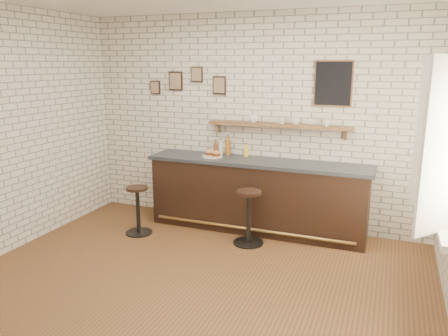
{
  "coord_description": "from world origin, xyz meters",
  "views": [
    {
      "loc": [
        1.87,
        -3.92,
        2.31
      ],
      "look_at": [
        -0.01,
        0.9,
        1.06
      ],
      "focal_mm": 35.0,
      "sensor_mm": 36.0,
      "label": 1
    }
  ],
  "objects_px": {
    "ciabatta_sandwich": "(213,153)",
    "bar_stool_left": "(138,209)",
    "shelf_cup_c": "(296,121)",
    "bar_counter": "(257,195)",
    "shelf_cup_b": "(282,121)",
    "book_lower": "(445,219)",
    "bitters_bottle_white": "(221,148)",
    "shelf_cup_d": "(327,123)",
    "bitters_bottle_brown": "(216,148)",
    "bitters_bottle_amber": "(228,147)",
    "shelf_cup_a": "(254,119)",
    "condiment_bottle_yellow": "(246,151)",
    "book_upper": "(445,216)",
    "sandwich_plate": "(212,157)",
    "bar_stool_right": "(249,215)"
  },
  "relations": [
    {
      "from": "bar_stool_left",
      "to": "book_lower",
      "type": "xyz_separation_m",
      "value": [
        3.69,
        -0.7,
        0.58
      ]
    },
    {
      "from": "shelf_cup_d",
      "to": "book_upper",
      "type": "height_order",
      "value": "shelf_cup_d"
    },
    {
      "from": "bar_stool_right",
      "to": "book_lower",
      "type": "bearing_deg",
      "value": -23.03
    },
    {
      "from": "bitters_bottle_amber",
      "to": "bitters_bottle_brown",
      "type": "bearing_deg",
      "value": -180.0
    },
    {
      "from": "shelf_cup_b",
      "to": "book_lower",
      "type": "height_order",
      "value": "shelf_cup_b"
    },
    {
      "from": "bitters_bottle_amber",
      "to": "shelf_cup_a",
      "type": "xyz_separation_m",
      "value": [
        0.38,
        0.01,
        0.42
      ]
    },
    {
      "from": "ciabatta_sandwich",
      "to": "bar_stool_left",
      "type": "bearing_deg",
      "value": -140.03
    },
    {
      "from": "bitters_bottle_amber",
      "to": "condiment_bottle_yellow",
      "type": "xyz_separation_m",
      "value": [
        0.28,
        0.0,
        -0.04
      ]
    },
    {
      "from": "shelf_cup_a",
      "to": "shelf_cup_d",
      "type": "relative_size",
      "value": 1.41
    },
    {
      "from": "bitters_bottle_white",
      "to": "shelf_cup_b",
      "type": "bearing_deg",
      "value": 0.83
    },
    {
      "from": "bar_stool_left",
      "to": "book_upper",
      "type": "bearing_deg",
      "value": -10.21
    },
    {
      "from": "bitters_bottle_white",
      "to": "bar_stool_left",
      "type": "relative_size",
      "value": 0.35
    },
    {
      "from": "bitters_bottle_white",
      "to": "shelf_cup_c",
      "type": "relative_size",
      "value": 1.89
    },
    {
      "from": "shelf_cup_b",
      "to": "bitters_bottle_brown",
      "type": "bearing_deg",
      "value": 149.64
    },
    {
      "from": "condiment_bottle_yellow",
      "to": "book_upper",
      "type": "distance_m",
      "value": 2.9
    },
    {
      "from": "shelf_cup_c",
      "to": "condiment_bottle_yellow",
      "type": "bearing_deg",
      "value": 117.77
    },
    {
      "from": "bar_counter",
      "to": "bar_stool_right",
      "type": "relative_size",
      "value": 4.29
    },
    {
      "from": "bar_stool_right",
      "to": "shelf_cup_c",
      "type": "bearing_deg",
      "value": 59.62
    },
    {
      "from": "sandwich_plate",
      "to": "bar_stool_right",
      "type": "height_order",
      "value": "sandwich_plate"
    },
    {
      "from": "bar_stool_left",
      "to": "book_lower",
      "type": "distance_m",
      "value": 3.8
    },
    {
      "from": "condiment_bottle_yellow",
      "to": "book_lower",
      "type": "height_order",
      "value": "condiment_bottle_yellow"
    },
    {
      "from": "sandwich_plate",
      "to": "shelf_cup_a",
      "type": "xyz_separation_m",
      "value": [
        0.53,
        0.23,
        0.54
      ]
    },
    {
      "from": "bar_stool_left",
      "to": "condiment_bottle_yellow",
      "type": "bearing_deg",
      "value": 36.05
    },
    {
      "from": "book_lower",
      "to": "shelf_cup_c",
      "type": "bearing_deg",
      "value": 124.93
    },
    {
      "from": "ciabatta_sandwich",
      "to": "bar_counter",
      "type": "bearing_deg",
      "value": 2.42
    },
    {
      "from": "bitters_bottle_amber",
      "to": "book_lower",
      "type": "height_order",
      "value": "bitters_bottle_amber"
    },
    {
      "from": "bitters_bottle_amber",
      "to": "shelf_cup_a",
      "type": "height_order",
      "value": "shelf_cup_a"
    },
    {
      "from": "shelf_cup_c",
      "to": "bar_counter",
      "type": "bearing_deg",
      "value": 139.94
    },
    {
      "from": "ciabatta_sandwich",
      "to": "bitters_bottle_white",
      "type": "xyz_separation_m",
      "value": [
        0.03,
        0.22,
        0.04
      ]
    },
    {
      "from": "ciabatta_sandwich",
      "to": "bitters_bottle_white",
      "type": "bearing_deg",
      "value": 81.73
    },
    {
      "from": "ciabatta_sandwich",
      "to": "shelf_cup_a",
      "type": "distance_m",
      "value": 0.75
    },
    {
      "from": "bar_stool_left",
      "to": "book_lower",
      "type": "height_order",
      "value": "book_lower"
    },
    {
      "from": "condiment_bottle_yellow",
      "to": "shelf_cup_d",
      "type": "distance_m",
      "value": 1.19
    },
    {
      "from": "shelf_cup_c",
      "to": "ciabatta_sandwich",
      "type": "bearing_deg",
      "value": 128.25
    },
    {
      "from": "sandwich_plate",
      "to": "book_lower",
      "type": "distance_m",
      "value": 3.19
    },
    {
      "from": "condiment_bottle_yellow",
      "to": "shelf_cup_a",
      "type": "xyz_separation_m",
      "value": [
        0.1,
        0.01,
        0.46
      ]
    },
    {
      "from": "bitters_bottle_brown",
      "to": "shelf_cup_b",
      "type": "relative_size",
      "value": 2.37
    },
    {
      "from": "ciabatta_sandwich",
      "to": "bitters_bottle_amber",
      "type": "relative_size",
      "value": 0.92
    },
    {
      "from": "bitters_bottle_brown",
      "to": "bitters_bottle_white",
      "type": "relative_size",
      "value": 0.89
    },
    {
      "from": "bitters_bottle_brown",
      "to": "ciabatta_sandwich",
      "type": "bearing_deg",
      "value": -77.28
    },
    {
      "from": "shelf_cup_d",
      "to": "book_upper",
      "type": "bearing_deg",
      "value": -54.57
    },
    {
      "from": "bar_stool_left",
      "to": "shelf_cup_d",
      "type": "distance_m",
      "value": 2.8
    },
    {
      "from": "bitters_bottle_amber",
      "to": "shelf_cup_d",
      "type": "xyz_separation_m",
      "value": [
        1.39,
        0.01,
        0.42
      ]
    },
    {
      "from": "ciabatta_sandwich",
      "to": "bar_stool_left",
      "type": "relative_size",
      "value": 0.4
    },
    {
      "from": "bitters_bottle_white",
      "to": "shelf_cup_b",
      "type": "xyz_separation_m",
      "value": [
        0.9,
        0.01,
        0.44
      ]
    },
    {
      "from": "condiment_bottle_yellow",
      "to": "shelf_cup_b",
      "type": "relative_size",
      "value": 2.2
    },
    {
      "from": "shelf_cup_c",
      "to": "shelf_cup_d",
      "type": "bearing_deg",
      "value": -63.3
    },
    {
      "from": "sandwich_plate",
      "to": "bar_stool_right",
      "type": "distance_m",
      "value": 1.07
    },
    {
      "from": "bitters_bottle_white",
      "to": "shelf_cup_d",
      "type": "relative_size",
      "value": 2.55
    },
    {
      "from": "bitters_bottle_amber",
      "to": "book_upper",
      "type": "height_order",
      "value": "bitters_bottle_amber"
    }
  ]
}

